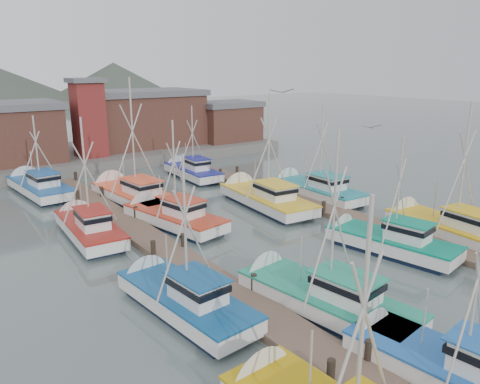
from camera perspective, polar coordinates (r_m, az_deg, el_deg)
ground at (r=28.57m, az=8.86°, el=-7.69°), size 260.00×260.00×0.00m
dock_left at (r=27.64m, az=-7.73°, el=-7.98°), size 2.30×46.00×1.50m
dock_right at (r=35.91m, az=12.32°, el=-2.70°), size 2.30×46.00×1.50m
quay at (r=59.52m, az=-16.99°, el=4.40°), size 44.00×16.00×1.20m
shed_center at (r=61.12m, az=-11.93°, el=8.88°), size 14.84×9.54×6.90m
shed_right at (r=63.95m, az=-1.64°, el=8.69°), size 8.48×6.36×5.20m
lookout_tower at (r=54.45m, az=-17.98°, el=8.66°), size 3.60×3.60×8.50m
boat_0 at (r=19.11m, az=23.70°, el=-18.96°), size 3.57×8.70×7.30m
boat_4 at (r=22.51m, az=9.31°, el=-12.35°), size 4.05×9.53×9.30m
boat_5 at (r=29.97m, az=17.14°, el=-5.71°), size 3.94×8.69×7.81m
boat_6 at (r=22.27m, az=-7.41°, el=-12.58°), size 3.40×8.77×8.16m
boat_7 at (r=33.86m, az=23.77°, el=-3.93°), size 3.99×9.75×9.80m
boat_8 at (r=33.59m, az=-8.57°, el=-2.93°), size 4.42×9.37×8.29m
boat_9 at (r=37.93m, az=2.74°, el=-0.66°), size 4.21×10.61×10.00m
boat_10 at (r=32.66m, az=-18.10°, el=-4.06°), size 3.57×8.81×8.69m
boat_11 at (r=41.02m, az=8.94°, el=0.38°), size 3.71×9.74×8.94m
boat_12 at (r=40.05m, az=-13.11°, el=-0.18°), size 4.47×10.65×11.15m
boat_13 at (r=47.80m, az=-6.07°, el=2.57°), size 3.25×8.82×7.99m
boat_14 at (r=45.15m, az=-23.41°, el=0.65°), size 3.86×9.97×7.84m
gull_near at (r=24.49m, az=5.13°, el=12.11°), size 1.55×0.62×0.24m
gull_far at (r=30.28m, az=15.79°, el=7.62°), size 1.52×0.66×0.24m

